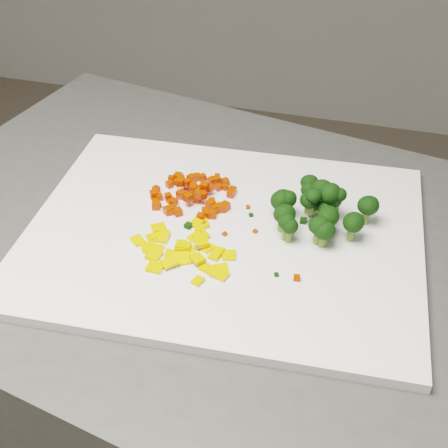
% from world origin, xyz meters
% --- Properties ---
extents(counter_block, '(1.02, 0.81, 0.90)m').
position_xyz_m(counter_block, '(-0.07, 0.01, 0.45)').
color(counter_block, '#444442').
rests_on(counter_block, ground).
extents(cutting_board, '(0.52, 0.42, 0.01)m').
position_xyz_m(cutting_board, '(-0.06, -0.00, 0.91)').
color(cutting_board, white).
rests_on(cutting_board, counter_block).
extents(carrot_pile, '(0.11, 0.11, 0.03)m').
position_xyz_m(carrot_pile, '(-0.12, 0.06, 0.93)').
color(carrot_pile, '#C02402').
rests_on(carrot_pile, cutting_board).
extents(pepper_pile, '(0.13, 0.13, 0.02)m').
position_xyz_m(pepper_pile, '(-0.10, -0.06, 0.92)').
color(pepper_pile, '#FDB60D').
rests_on(pepper_pile, cutting_board).
extents(broccoli_pile, '(0.13, 0.13, 0.06)m').
position_xyz_m(broccoli_pile, '(0.05, 0.04, 0.94)').
color(broccoli_pile, black).
rests_on(broccoli_pile, cutting_board).
extents(carrot_cube_0, '(0.01, 0.01, 0.01)m').
position_xyz_m(carrot_cube_0, '(-0.12, 0.06, 0.93)').
color(carrot_cube_0, '#C02402').
rests_on(carrot_cube_0, carrot_pile).
extents(carrot_cube_1, '(0.01, 0.01, 0.01)m').
position_xyz_m(carrot_cube_1, '(-0.14, 0.03, 0.92)').
color(carrot_cube_1, '#C02402').
rests_on(carrot_cube_1, carrot_pile).
extents(carrot_cube_2, '(0.01, 0.01, 0.01)m').
position_xyz_m(carrot_cube_2, '(-0.11, 0.06, 0.92)').
color(carrot_cube_2, '#C02402').
rests_on(carrot_cube_2, carrot_pile).
extents(carrot_cube_3, '(0.01, 0.01, 0.01)m').
position_xyz_m(carrot_cube_3, '(-0.09, 0.01, 0.92)').
color(carrot_cube_3, '#C02402').
rests_on(carrot_cube_3, carrot_pile).
extents(carrot_cube_4, '(0.01, 0.01, 0.01)m').
position_xyz_m(carrot_cube_4, '(-0.15, 0.04, 0.92)').
color(carrot_cube_4, '#C02402').
rests_on(carrot_cube_4, carrot_pile).
extents(carrot_cube_5, '(0.01, 0.01, 0.01)m').
position_xyz_m(carrot_cube_5, '(-0.08, 0.02, 0.92)').
color(carrot_cube_5, '#C02402').
rests_on(carrot_cube_5, carrot_pile).
extents(carrot_cube_6, '(0.01, 0.01, 0.01)m').
position_xyz_m(carrot_cube_6, '(-0.11, 0.04, 0.93)').
color(carrot_cube_6, '#C02402').
rests_on(carrot_cube_6, carrot_pile).
extents(carrot_cube_7, '(0.01, 0.01, 0.01)m').
position_xyz_m(carrot_cube_7, '(-0.12, 0.06, 0.93)').
color(carrot_cube_7, '#C02402').
rests_on(carrot_cube_7, carrot_pile).
extents(carrot_cube_8, '(0.01, 0.01, 0.01)m').
position_xyz_m(carrot_cube_8, '(-0.11, 0.05, 0.93)').
color(carrot_cube_8, '#C02402').
rests_on(carrot_cube_8, carrot_pile).
extents(carrot_cube_9, '(0.01, 0.01, 0.01)m').
position_xyz_m(carrot_cube_9, '(-0.10, 0.07, 0.92)').
color(carrot_cube_9, '#C02402').
rests_on(carrot_cube_9, carrot_pile).
extents(carrot_cube_10, '(0.01, 0.01, 0.01)m').
position_xyz_m(carrot_cube_10, '(-0.11, 0.05, 0.92)').
color(carrot_cube_10, '#C02402').
rests_on(carrot_cube_10, carrot_pile).
extents(carrot_cube_11, '(0.01, 0.01, 0.01)m').
position_xyz_m(carrot_cube_11, '(-0.14, 0.07, 0.92)').
color(carrot_cube_11, '#C02402').
rests_on(carrot_cube_11, carrot_pile).
extents(carrot_cube_12, '(0.01, 0.01, 0.01)m').
position_xyz_m(carrot_cube_12, '(-0.14, 0.09, 0.92)').
color(carrot_cube_12, '#C02402').
rests_on(carrot_cube_12, carrot_pile).
extents(carrot_cube_13, '(0.01, 0.01, 0.01)m').
position_xyz_m(carrot_cube_13, '(-0.16, 0.09, 0.92)').
color(carrot_cube_13, '#C02402').
rests_on(carrot_cube_13, carrot_pile).
extents(carrot_cube_14, '(0.01, 0.01, 0.01)m').
position_xyz_m(carrot_cube_14, '(-0.12, 0.06, 0.93)').
color(carrot_cube_14, '#C02402').
rests_on(carrot_cube_14, carrot_pile).
extents(carrot_cube_15, '(0.01, 0.01, 0.01)m').
position_xyz_m(carrot_cube_15, '(-0.12, 0.04, 0.93)').
color(carrot_cube_15, '#C02402').
rests_on(carrot_cube_15, carrot_pile).
extents(carrot_cube_16, '(0.01, 0.01, 0.01)m').
position_xyz_m(carrot_cube_16, '(-0.12, 0.06, 0.92)').
color(carrot_cube_16, '#C02402').
rests_on(carrot_cube_16, carrot_pile).
extents(carrot_cube_17, '(0.01, 0.01, 0.01)m').
position_xyz_m(carrot_cube_17, '(-0.14, 0.08, 0.92)').
color(carrot_cube_17, '#C02402').
rests_on(carrot_cube_17, carrot_pile).
extents(carrot_cube_18, '(0.01, 0.01, 0.01)m').
position_xyz_m(carrot_cube_18, '(-0.14, 0.07, 0.93)').
color(carrot_cube_18, '#C02402').
rests_on(carrot_cube_18, carrot_pile).
extents(carrot_cube_19, '(0.01, 0.01, 0.01)m').
position_xyz_m(carrot_cube_19, '(-0.14, 0.05, 0.92)').
color(carrot_cube_19, '#C02402').
rests_on(carrot_cube_19, carrot_pile).
extents(carrot_cube_20, '(0.01, 0.01, 0.01)m').
position_xyz_m(carrot_cube_20, '(-0.09, 0.10, 0.92)').
color(carrot_cube_20, '#C02402').
rests_on(carrot_cube_20, carrot_pile).
extents(carrot_cube_21, '(0.01, 0.01, 0.01)m').
position_xyz_m(carrot_cube_21, '(-0.08, 0.03, 0.92)').
color(carrot_cube_21, '#C02402').
rests_on(carrot_cube_21, carrot_pile).
extents(carrot_cube_22, '(0.01, 0.01, 0.01)m').
position_xyz_m(carrot_cube_22, '(-0.15, 0.08, 0.92)').
color(carrot_cube_22, '#C02402').
rests_on(carrot_cube_22, carrot_pile).
extents(carrot_cube_23, '(0.01, 0.01, 0.01)m').
position_xyz_m(carrot_cube_23, '(-0.07, 0.04, 0.92)').
color(carrot_cube_23, '#C02402').
rests_on(carrot_cube_23, carrot_pile).
extents(carrot_cube_24, '(0.01, 0.01, 0.01)m').
position_xyz_m(carrot_cube_24, '(-0.12, 0.06, 0.93)').
color(carrot_cube_24, '#C02402').
rests_on(carrot_cube_24, carrot_pile).
extents(carrot_cube_25, '(0.01, 0.01, 0.01)m').
position_xyz_m(carrot_cube_25, '(-0.16, 0.02, 0.92)').
color(carrot_cube_25, '#C02402').
rests_on(carrot_cube_25, carrot_pile).
extents(carrot_cube_26, '(0.01, 0.01, 0.01)m').
position_xyz_m(carrot_cube_26, '(-0.08, 0.03, 0.92)').
color(carrot_cube_26, '#C02402').
rests_on(carrot_cube_26, carrot_pile).
extents(carrot_cube_27, '(0.01, 0.01, 0.01)m').
position_xyz_m(carrot_cube_27, '(-0.11, 0.05, 0.93)').
color(carrot_cube_27, '#C02402').
rests_on(carrot_cube_27, carrot_pile).
extents(carrot_cube_28, '(0.01, 0.01, 0.01)m').
position_xyz_m(carrot_cube_28, '(-0.11, 0.09, 0.92)').
color(carrot_cube_28, '#C02402').
rests_on(carrot_cube_28, carrot_pile).
extents(carrot_cube_29, '(0.01, 0.01, 0.01)m').
position_xyz_m(carrot_cube_29, '(-0.14, 0.07, 0.93)').
color(carrot_cube_29, '#C02402').
rests_on(carrot_cube_29, carrot_pile).
extents(carrot_cube_30, '(0.01, 0.01, 0.01)m').
position_xyz_m(carrot_cube_30, '(-0.09, 0.04, 0.92)').
color(carrot_cube_30, '#C02402').
rests_on(carrot_cube_30, carrot_pile).
extents(carrot_cube_31, '(0.01, 0.01, 0.01)m').
position_xyz_m(carrot_cube_31, '(-0.15, 0.08, 0.92)').
color(carrot_cube_31, '#C02402').
rests_on(carrot_cube_31, carrot_pile).
extents(carrot_cube_32, '(0.01, 0.01, 0.01)m').
position_xyz_m(carrot_cube_32, '(-0.10, 0.03, 0.92)').
color(carrot_cube_32, '#C02402').
rests_on(carrot_cube_32, carrot_pile).
extents(carrot_cube_33, '(0.01, 0.01, 0.01)m').
position_xyz_m(carrot_cube_33, '(-0.07, 0.07, 0.92)').
color(carrot_cube_33, '#C02402').
rests_on(carrot_cube_33, carrot_pile).
extents(carrot_cube_34, '(0.01, 0.01, 0.01)m').
position_xyz_m(carrot_cube_34, '(-0.07, 0.08, 0.92)').
color(carrot_cube_34, '#C02402').
rests_on(carrot_cube_34, carrot_pile).
extents(carrot_cube_35, '(0.01, 0.01, 0.01)m').
position_xyz_m(carrot_cube_35, '(-0.09, 0.10, 0.92)').
color(carrot_cube_35, '#C02402').
rests_on(carrot_cube_35, carrot_pile).
extents(carrot_cube_36, '(0.01, 0.01, 0.01)m').
position_xyz_m(carrot_cube_36, '(-0.13, 0.10, 0.92)').
color(carrot_cube_36, '#C02402').
rests_on(carrot_cube_36, carrot_pile).
extents(carrot_cube_37, '(0.01, 0.01, 0.01)m').
position_xyz_m(carrot_cube_37, '(-0.15, 0.06, 0.93)').
color(carrot_cube_37, '#C02402').
rests_on(carrot_cube_37, carrot_pile).
extents(carrot_cube_38, '(0.02, 0.02, 0.01)m').
position_xyz_m(carrot_cube_38, '(-0.17, 0.04, 0.92)').
color(carrot_cube_38, '#C02402').
rests_on(carrot_cube_38, carrot_pile).
extents(carrot_cube_39, '(0.01, 0.01, 0.01)m').
position_xyz_m(carrot_cube_39, '(-0.11, 0.07, 0.92)').
color(carrot_cube_39, '#C02402').
rests_on(carrot_cube_39, carrot_pile).
extents(carrot_cube_40, '(0.01, 0.01, 0.01)m').
position_xyz_m(carrot_cube_40, '(-0.08, 0.04, 0.92)').
color(carrot_cube_40, '#C02402').
rests_on(carrot_cube_40, carrot_pile).
extents(carrot_cube_41, '(0.01, 0.01, 0.01)m').
position_xyz_m(carrot_cube_41, '(-0.09, 0.05, 0.92)').
color(carrot_cube_41, '#C02402').
rests_on(carrot_cube_41, carrot_pile).
extents(carrot_cube_42, '(0.01, 0.01, 0.01)m').
position_xyz_m(carrot_cube_42, '(-0.08, 0.02, 0.92)').
color(carrot_cube_42, '#C02402').
rests_on(carrot_cube_42, carrot_pile).
extents(carrot_cube_43, '(0.01, 0.01, 0.01)m').
position_xyz_m(carrot_cube_43, '(-0.14, 0.03, 0.92)').
color(carrot_cube_43, '#C02402').
rests_on(carrot_cube_43, carrot_pile).
extents(carrot_cube_44, '(0.01, 0.01, 0.01)m').
position_xyz_m(carrot_cube_44, '(-0.10, 0.11, 0.92)').
color(carrot_cube_44, '#C02402').
rests_on(carrot_cube_44, carrot_pile).
extents(carrot_cube_45, '(0.01, 0.01, 0.01)m').
position_xyz_m(carrot_cube_45, '(-0.10, 0.09, 0.92)').
color(carrot_cube_45, '#C02402').
rests_on(carrot_cube_45, carrot_pile).
extents(carrot_cube_46, '(0.01, 0.01, 0.01)m').
position_xyz_m(carrot_cube_46, '(-0.14, 0.01, 0.92)').
color(carrot_cube_46, '#C02402').
rests_on(carrot_cube_46, carrot_pile).
extents(carrot_cube_47, '(0.01, 0.01, 0.01)m').
position_xyz_m(carrot_cube_47, '(-0.12, 0.10, 0.92)').
color(carrot_cube_47, '#C02402').
rests_on(carrot_cube_47, carrot_pile).
extents(carrot_cube_48, '(0.01, 0.01, 0.01)m').
position_xyz_m(carrot_cube_48, '(-0.09, 0.08, 0.92)').
color(carrot_cube_48, '#C02402').
rests_on(carrot_cube_48, carrot_pile).
extents(carrot_cube_49, '(0.01, 0.01, 0.01)m').
position_xyz_m(carrot_cube_49, '(-0.10, 0.01, 0.92)').
color(carrot_cube_49, '#C02402').
rests_on(carrot_cube_49, carrot_pile).
extents(carrot_cube_50, '(0.01, 0.01, 0.01)m').
position_xyz_m(carrot_cube_50, '(-0.16, 0.07, 0.92)').
color(carrot_cube_50, '#C02402').
rests_on(carrot_cube_50, carrot_pile).
extents(carrot_cube_51, '(0.01, 0.01, 0.01)m').
position_xyz_m(carrot_cube_51, '(-0.16, 0.09, 0.92)').
color(carrot_cube_51, '#C02402').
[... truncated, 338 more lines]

